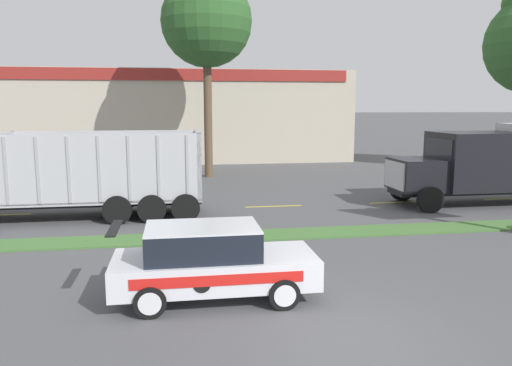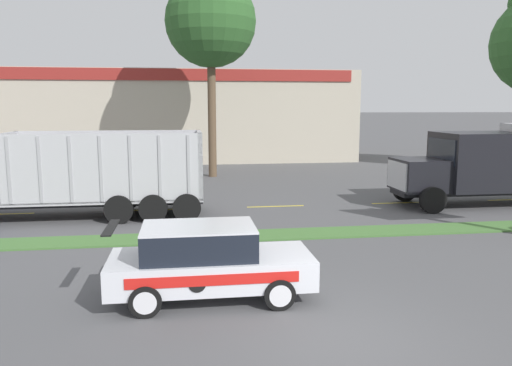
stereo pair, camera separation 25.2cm
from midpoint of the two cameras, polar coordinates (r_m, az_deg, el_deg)
ground_plane at (r=9.44m, az=9.79°, el=-17.42°), size 600.00×600.00×0.00m
grass_verge at (r=16.21m, az=1.33°, el=-5.93°), size 120.00×1.32×0.06m
centre_line_3 at (r=20.57m, az=-13.28°, el=-3.07°), size 2.40×0.14×0.01m
centre_line_4 at (r=20.85m, az=1.70°, el=-2.67°), size 2.40×0.14×0.01m
centre_line_5 at (r=22.47m, az=15.37°, el=-2.15°), size 2.40×0.14×0.01m
centre_line_6 at (r=25.17m, az=26.65°, el=-1.62°), size 2.40×0.14×0.01m
dump_truck_mid at (r=23.62m, az=26.16°, el=1.75°), size 12.03×2.83×3.40m
dump_truck_trail at (r=20.25m, az=-26.79°, el=0.35°), size 11.87×2.73×3.20m
rally_car at (r=10.94m, az=-5.83°, el=-8.87°), size 4.36×1.91×1.66m
store_building_backdrop at (r=41.55m, az=-13.14°, el=7.50°), size 31.59×12.10×6.73m
tree_behind_left at (r=29.90m, az=-5.93°, el=18.83°), size 5.18×5.18×12.79m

